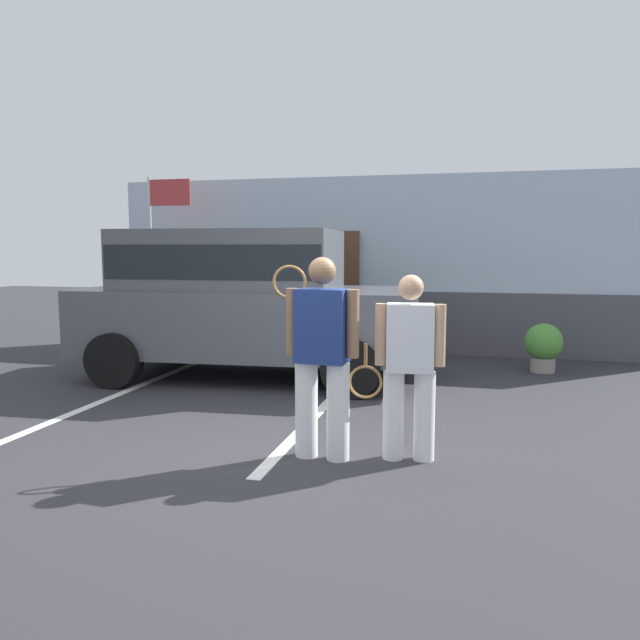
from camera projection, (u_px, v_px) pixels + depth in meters
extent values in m
plane|color=#2D2D33|center=(290.00, 452.00, 5.49)|extent=(40.00, 40.00, 0.00)
cube|color=silver|center=(115.00, 396.00, 7.59)|extent=(0.12, 4.40, 0.01)
cube|color=silver|center=(321.00, 409.00, 6.95)|extent=(0.12, 4.40, 0.01)
cube|color=silver|center=(385.00, 264.00, 10.84)|extent=(9.83, 0.30, 3.04)
cube|color=#4C4C51|center=(383.00, 322.00, 10.76)|extent=(8.26, 0.10, 1.06)
cube|color=brown|center=(334.00, 291.00, 10.90)|extent=(0.90, 0.06, 2.10)
cube|color=#4C4F54|center=(250.00, 321.00, 8.61)|extent=(4.72, 2.21, 0.90)
cube|color=#4C4F54|center=(231.00, 259.00, 8.55)|extent=(3.01, 1.95, 0.80)
cube|color=black|center=(231.00, 261.00, 8.56)|extent=(2.96, 1.97, 0.44)
cylinder|color=black|center=(367.00, 344.00, 9.31)|extent=(0.74, 0.31, 0.72)
cylinder|color=black|center=(351.00, 369.00, 7.45)|extent=(0.74, 0.31, 0.72)
cylinder|color=black|center=(174.00, 339.00, 9.86)|extent=(0.74, 0.31, 0.72)
cylinder|color=black|center=(114.00, 360.00, 8.01)|extent=(0.74, 0.31, 0.72)
cylinder|color=white|center=(338.00, 412.00, 5.27)|extent=(0.20, 0.20, 0.84)
cylinder|color=white|center=(306.00, 409.00, 5.36)|extent=(0.20, 0.20, 0.84)
cube|color=navy|center=(322.00, 326.00, 5.23)|extent=(0.45, 0.30, 0.63)
sphere|color=#8C6647|center=(322.00, 271.00, 5.17)|extent=(0.23, 0.23, 0.23)
cylinder|color=#8C6647|center=(353.00, 324.00, 5.14)|extent=(0.11, 0.11, 0.57)
cylinder|color=#8C6647|center=(292.00, 321.00, 5.31)|extent=(0.11, 0.11, 0.57)
torus|color=olive|center=(289.00, 282.00, 5.33)|extent=(0.29, 0.09, 0.29)
cylinder|color=olive|center=(289.00, 309.00, 5.36)|extent=(0.03, 0.03, 0.20)
cylinder|color=white|center=(424.00, 416.00, 5.26)|extent=(0.18, 0.18, 0.77)
cylinder|color=white|center=(393.00, 415.00, 5.29)|extent=(0.18, 0.18, 0.77)
cube|color=silver|center=(410.00, 338.00, 5.20)|extent=(0.42, 0.29, 0.57)
sphere|color=tan|center=(411.00, 287.00, 5.15)|extent=(0.21, 0.21, 0.21)
cylinder|color=tan|center=(440.00, 335.00, 5.16)|extent=(0.10, 0.10, 0.52)
cylinder|color=tan|center=(381.00, 334.00, 5.23)|extent=(0.10, 0.10, 0.52)
torus|color=olive|center=(365.00, 382.00, 5.35)|extent=(0.37, 0.07, 0.37)
cylinder|color=olive|center=(366.00, 355.00, 5.32)|extent=(0.03, 0.03, 0.20)
cylinder|color=gray|center=(543.00, 365.00, 9.05)|extent=(0.35, 0.35, 0.21)
sphere|color=#4C8C38|center=(544.00, 342.00, 9.01)|extent=(0.54, 0.54, 0.54)
cylinder|color=silver|center=(151.00, 264.00, 10.91)|extent=(0.05, 0.05, 3.04)
cube|color=#B23838|center=(170.00, 192.00, 10.67)|extent=(0.75, 0.03, 0.45)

